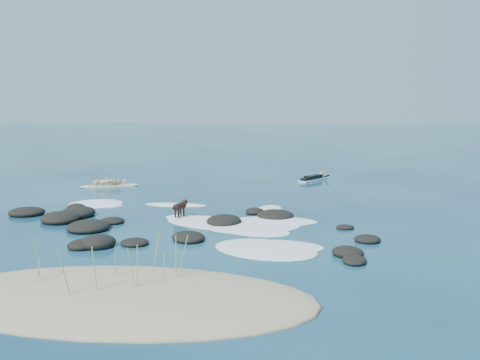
# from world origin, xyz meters

# --- Properties ---
(ground) EXTENTS (160.00, 160.00, 0.00)m
(ground) POSITION_xyz_m (0.00, 0.00, 0.00)
(ground) COLOR #0A2642
(ground) RESTS_ON ground
(sand_dune) EXTENTS (9.00, 4.40, 0.60)m
(sand_dune) POSITION_xyz_m (0.00, -8.20, 0.00)
(sand_dune) COLOR #9E8966
(sand_dune) RESTS_ON ground
(dune_grass) EXTENTS (3.51, 1.79, 1.19)m
(dune_grass) POSITION_xyz_m (-0.11, -7.89, 0.66)
(dune_grass) COLOR #82A34F
(dune_grass) RESTS_ON ground
(reef_rocks) EXTENTS (14.02, 6.83, 0.47)m
(reef_rocks) POSITION_xyz_m (-1.85, -1.47, 0.10)
(reef_rocks) COLOR black
(reef_rocks) RESTS_ON ground
(breaking_foam) EXTENTS (11.13, 9.14, 0.12)m
(breaking_foam) POSITION_xyz_m (1.38, -0.78, 0.01)
(breaking_foam) COLOR white
(breaking_foam) RESTS_ON ground
(standing_surfer_rig) EXTENTS (2.87, 1.43, 1.70)m
(standing_surfer_rig) POSITION_xyz_m (-5.91, 6.75, 0.67)
(standing_surfer_rig) COLOR #ECE8BD
(standing_surfer_rig) RESTS_ON ground
(paddling_surfer_rig) EXTENTS (1.73, 2.10, 0.41)m
(paddling_surfer_rig) POSITION_xyz_m (4.52, 10.23, 0.14)
(paddling_surfer_rig) COLOR white
(paddling_surfer_rig) RESTS_ON ground
(dog) EXTENTS (0.48, 1.05, 0.68)m
(dog) POSITION_xyz_m (-0.61, 0.09, 0.45)
(dog) COLOR black
(dog) RESTS_ON ground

